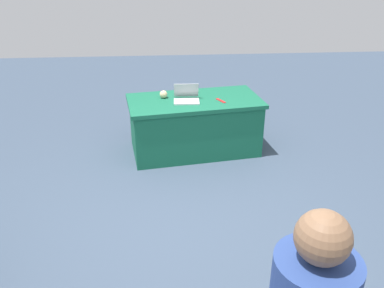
# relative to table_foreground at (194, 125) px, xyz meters

# --- Properties ---
(ground_plane) EXTENTS (14.40, 14.40, 0.00)m
(ground_plane) POSITION_rel_table_foreground_xyz_m (0.26, 1.76, -0.37)
(ground_plane) COLOR #3D4C60
(table_foreground) EXTENTS (1.80, 1.08, 0.73)m
(table_foreground) POSITION_rel_table_foreground_xyz_m (0.00, 0.00, 0.00)
(table_foreground) COLOR #196647
(table_foreground) RESTS_ON ground
(laptop_silver) EXTENTS (0.33, 0.30, 0.21)m
(laptop_silver) POSITION_rel_table_foreground_xyz_m (0.11, 0.05, 0.40)
(laptop_silver) COLOR silver
(laptop_silver) RESTS_ON table_foreground
(yarn_ball) EXTENTS (0.10, 0.10, 0.10)m
(yarn_ball) POSITION_rel_table_foreground_xyz_m (0.40, -0.08, 0.41)
(yarn_ball) COLOR beige
(yarn_ball) RESTS_ON table_foreground
(scissors_red) EXTENTS (0.11, 0.18, 0.01)m
(scissors_red) POSITION_rel_table_foreground_xyz_m (-0.33, 0.09, 0.37)
(scissors_red) COLOR red
(scissors_red) RESTS_ON table_foreground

